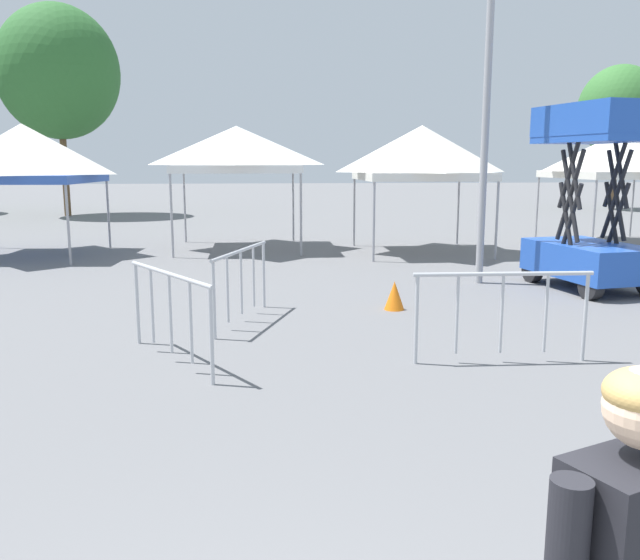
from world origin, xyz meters
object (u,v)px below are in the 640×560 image
at_px(tree_behind_tents_center, 58,72).
at_px(crowd_barrier_by_lift, 241,271).
at_px(canopy_tent_behind_right, 23,153).
at_px(canopy_tent_far_right, 237,149).
at_px(canopy_tent_right_of_center, 422,153).
at_px(traffic_cone_lot_center, 394,295).
at_px(tree_behind_tents_left, 619,110).
at_px(canopy_tent_left_of_center, 619,155).
at_px(light_pole_near_lift, 491,12).
at_px(crowd_barrier_mid_lot, 170,299).
at_px(scissor_lift, 591,232).
at_px(crowd_barrier_near_person, 502,299).

xyz_separation_m(tree_behind_tents_center, crowd_barrier_by_lift, (7.94, -19.88, -5.23)).
bearing_deg(canopy_tent_behind_right, canopy_tent_far_right, 10.01).
bearing_deg(canopy_tent_right_of_center, traffic_cone_lot_center, -107.23).
height_order(tree_behind_tents_left, traffic_cone_lot_center, tree_behind_tents_left).
relative_size(canopy_tent_left_of_center, light_pole_near_lift, 0.39).
xyz_separation_m(canopy_tent_far_right, tree_behind_tents_center, (-7.68, 11.63, 3.35)).
bearing_deg(light_pole_near_lift, crowd_barrier_mid_lot, -138.93).
height_order(canopy_tent_right_of_center, scissor_lift, scissor_lift).
distance_m(crowd_barrier_near_person, traffic_cone_lot_center, 2.96).
distance_m(tree_behind_tents_center, crowd_barrier_mid_lot, 23.52).
bearing_deg(crowd_barrier_by_lift, canopy_tent_right_of_center, 58.07).
bearing_deg(canopy_tent_right_of_center, crowd_barrier_near_person, -98.27).
bearing_deg(crowd_barrier_mid_lot, canopy_tent_left_of_center, 42.43).
relative_size(light_pole_near_lift, tree_behind_tents_center, 1.01).
xyz_separation_m(canopy_tent_left_of_center, traffic_cone_lot_center, (-7.94, -7.68, -2.27)).
relative_size(light_pole_near_lift, tree_behind_tents_left, 1.29).
distance_m(canopy_tent_right_of_center, traffic_cone_lot_center, 7.19).
bearing_deg(traffic_cone_lot_center, canopy_tent_left_of_center, 44.05).
distance_m(tree_behind_tents_center, crowd_barrier_near_person, 25.28).
bearing_deg(crowd_barrier_mid_lot, tree_behind_tents_left, 51.58).
height_order(canopy_tent_far_right, scissor_lift, scissor_lift).
bearing_deg(tree_behind_tents_center, light_pole_near_lift, -54.08).
distance_m(canopy_tent_left_of_center, crowd_barrier_near_person, 12.91).
height_order(light_pole_near_lift, tree_behind_tents_left, light_pole_near_lift).
xyz_separation_m(canopy_tent_right_of_center, tree_behind_tents_center, (-12.35, 12.80, 3.45)).
bearing_deg(tree_behind_tents_center, canopy_tent_behind_right, -78.48).
bearing_deg(canopy_tent_behind_right, crowd_barrier_mid_lot, -63.47).
bearing_deg(canopy_tent_right_of_center, canopy_tent_far_right, 165.86).
height_order(scissor_lift, tree_behind_tents_center, tree_behind_tents_center).
distance_m(canopy_tent_right_of_center, canopy_tent_left_of_center, 6.04).
xyz_separation_m(scissor_lift, crowd_barrier_near_person, (-3.25, -4.22, -0.30)).
distance_m(canopy_tent_behind_right, canopy_tent_right_of_center, 9.80).
bearing_deg(canopy_tent_right_of_center, light_pole_near_lift, -88.78).
xyz_separation_m(scissor_lift, tree_behind_tents_center, (-14.25, 17.93, 4.93)).
bearing_deg(crowd_barrier_mid_lot, crowd_barrier_near_person, -5.56).
bearing_deg(light_pole_near_lift, tree_behind_tents_left, 54.83).
distance_m(scissor_lift, tree_behind_tents_left, 22.49).
distance_m(crowd_barrier_mid_lot, traffic_cone_lot_center, 4.05).
relative_size(canopy_tent_left_of_center, crowd_barrier_by_lift, 1.72).
bearing_deg(canopy_tent_left_of_center, crowd_barrier_by_lift, -141.39).
bearing_deg(tree_behind_tents_center, crowd_barrier_near_person, -63.60).
bearing_deg(scissor_lift, canopy_tent_right_of_center, 110.29).
relative_size(canopy_tent_behind_right, canopy_tent_left_of_center, 0.99).
bearing_deg(canopy_tent_behind_right, tree_behind_tents_left, 31.05).
xyz_separation_m(light_pole_near_lift, traffic_cone_lot_center, (-2.11, -2.13, -4.75)).
height_order(canopy_tent_right_of_center, crowd_barrier_by_lift, canopy_tent_right_of_center).
xyz_separation_m(light_pole_near_lift, crowd_barrier_mid_lot, (-5.27, -4.60, -4.23)).
relative_size(canopy_tent_behind_right, tree_behind_tents_left, 0.50).
distance_m(canopy_tent_left_of_center, crowd_barrier_mid_lot, 15.15).
bearing_deg(traffic_cone_lot_center, canopy_tent_behind_right, 138.94).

